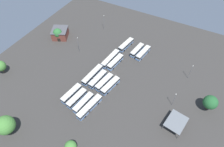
% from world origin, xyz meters
% --- Properties ---
extents(ground_plane, '(121.16, 121.16, 0.00)m').
position_xyz_m(ground_plane, '(0.00, 0.00, 0.00)').
color(ground_plane, '#383533').
extents(bus_row0_slot0, '(13.92, 4.91, 3.39)m').
position_xyz_m(bus_row0_slot0, '(-22.22, -2.05, 1.80)').
color(bus_row0_slot0, silver).
rests_on(bus_row0_slot0, ground_plane).
extents(bus_row0_slot1, '(11.43, 4.00, 3.39)m').
position_xyz_m(bus_row0_slot1, '(-21.71, 1.40, 1.80)').
color(bus_row0_slot1, silver).
rests_on(bus_row0_slot1, ground_plane).
extents(bus_row0_slot2, '(11.05, 4.13, 3.39)m').
position_xyz_m(bus_row0_slot2, '(-21.12, 5.32, 1.80)').
color(bus_row0_slot2, silver).
rests_on(bus_row0_slot2, ground_plane).
extents(bus_row0_slot3, '(11.41, 4.12, 3.39)m').
position_xyz_m(bus_row0_slot3, '(-20.16, 8.93, 1.80)').
color(bus_row0_slot3, silver).
rests_on(bus_row0_slot3, ground_plane).
extents(bus_row1_slot0, '(11.52, 4.72, 3.39)m').
position_xyz_m(bus_row1_slot0, '(-7.73, -4.29, 1.80)').
color(bus_row1_slot0, silver).
rests_on(bus_row1_slot0, ground_plane).
extents(bus_row1_slot1, '(11.09, 4.34, 3.39)m').
position_xyz_m(bus_row1_slot1, '(-7.27, -0.81, 1.80)').
color(bus_row1_slot1, silver).
rests_on(bus_row1_slot1, ground_plane).
extents(bus_row1_slot2, '(11.59, 3.91, 3.39)m').
position_xyz_m(bus_row1_slot2, '(-7.14, 2.85, 1.80)').
color(bus_row1_slot2, silver).
rests_on(bus_row1_slot2, ground_plane).
extents(bus_row1_slot3, '(13.87, 3.99, 3.39)m').
position_xyz_m(bus_row1_slot3, '(-6.07, 6.57, 1.80)').
color(bus_row1_slot3, silver).
rests_on(bus_row1_slot3, ground_plane).
extents(bus_row2_slot2, '(11.50, 4.10, 3.39)m').
position_xyz_m(bus_row2_slot2, '(7.12, 0.90, 1.80)').
color(bus_row2_slot2, silver).
rests_on(bus_row2_slot2, ground_plane).
extents(bus_row2_slot3, '(13.87, 3.92, 3.39)m').
position_xyz_m(bus_row2_slot3, '(8.00, 4.32, 1.80)').
color(bus_row2_slot3, silver).
rests_on(bus_row2_slot3, ground_plane).
extents(bus_row3_slot0, '(11.59, 4.28, 3.39)m').
position_xyz_m(bus_row3_slot0, '(20.46, -9.14, 1.80)').
color(bus_row3_slot0, silver).
rests_on(bus_row3_slot0, ground_plane).
extents(bus_row3_slot1, '(10.86, 3.99, 3.39)m').
position_xyz_m(bus_row3_slot1, '(20.93, -5.37, 1.80)').
color(bus_row3_slot1, silver).
rests_on(bus_row3_slot1, ground_plane).
extents(bus_row3_slot3, '(11.64, 4.37, 3.39)m').
position_xyz_m(bus_row3_slot3, '(22.15, 1.96, 1.80)').
color(bus_row3_slot3, silver).
rests_on(bus_row3_slot3, ground_plane).
extents(depot_building, '(12.40, 12.10, 5.28)m').
position_xyz_m(depot_building, '(12.11, 40.64, 2.66)').
color(depot_building, brown).
rests_on(depot_building, ground_plane).
extents(maintenance_shelter, '(10.09, 8.43, 3.73)m').
position_xyz_m(maintenance_shelter, '(-12.40, -36.72, 3.55)').
color(maintenance_shelter, slate).
rests_on(maintenance_shelter, ground_plane).
extents(lamp_post_mid_lot, '(0.56, 0.28, 9.53)m').
position_xyz_m(lamp_post_mid_lot, '(31.38, 21.57, 5.19)').
color(lamp_post_mid_lot, slate).
rests_on(lamp_post_mid_lot, ground_plane).
extents(lamp_post_near_entrance, '(0.56, 0.28, 8.18)m').
position_xyz_m(lamp_post_near_entrance, '(-3.03, -32.81, 4.51)').
color(lamp_post_near_entrance, slate).
rests_on(lamp_post_near_entrance, ground_plane).
extents(lamp_post_by_building, '(0.56, 0.28, 8.58)m').
position_xyz_m(lamp_post_by_building, '(16.13, -35.03, 4.71)').
color(lamp_post_by_building, slate).
rests_on(lamp_post_by_building, ground_plane).
extents(lamp_post_far_corner, '(0.56, 0.28, 9.77)m').
position_xyz_m(lamp_post_far_corner, '(6.45, 23.15, 5.31)').
color(lamp_post_far_corner, slate).
rests_on(lamp_post_far_corner, ground_plane).
extents(tree_east_edge, '(5.35, 5.35, 7.40)m').
position_xyz_m(tree_east_edge, '(-24.78, 47.87, 4.71)').
color(tree_east_edge, brown).
rests_on(tree_east_edge, ground_plane).
extents(tree_west_edge, '(7.44, 7.44, 9.81)m').
position_xyz_m(tree_west_edge, '(-46.24, 19.85, 6.08)').
color(tree_west_edge, brown).
rests_on(tree_west_edge, ground_plane).
extents(tree_north_edge, '(5.23, 5.23, 7.13)m').
position_xyz_m(tree_north_edge, '(9.78, 40.17, 4.51)').
color(tree_north_edge, brown).
rests_on(tree_north_edge, ground_plane).
extents(tree_northwest, '(4.43, 4.43, 7.36)m').
position_xyz_m(tree_northwest, '(-40.90, -6.44, 5.12)').
color(tree_northwest, brown).
rests_on(tree_northwest, ground_plane).
extents(tree_northeast, '(6.05, 6.05, 8.33)m').
position_xyz_m(tree_northeast, '(2.02, -46.56, 5.30)').
color(tree_northeast, brown).
rests_on(tree_northeast, ground_plane).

